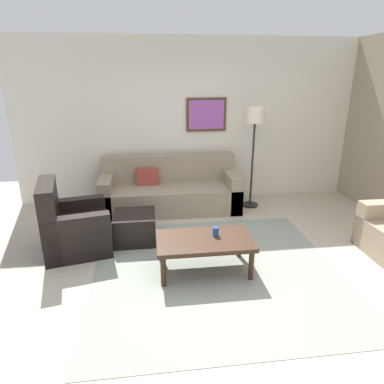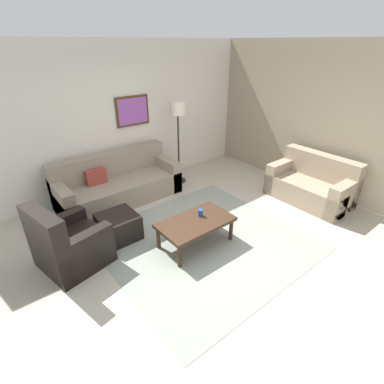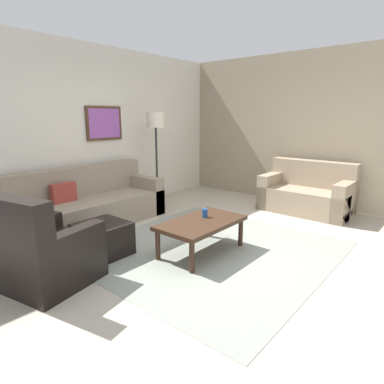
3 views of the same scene
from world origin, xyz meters
TOP-DOWN VIEW (x-y plane):
  - ground_plane at (0.00, 0.00)m, footprint 8.00×8.00m
  - rear_partition at (0.00, 2.60)m, footprint 6.00×0.12m
  - stone_feature_panel at (3.00, 0.00)m, footprint 0.12×5.20m
  - area_rug at (0.00, 0.00)m, footprint 2.86×2.75m
  - couch_main at (-0.40, 2.10)m, footprint 2.28×0.90m
  - couch_loveseat at (2.48, -0.27)m, footprint 0.81×1.48m
  - armchair_leather at (-1.77, 0.74)m, footprint 0.95×0.95m
  - ottoman at (-0.96, 0.91)m, footprint 0.56×0.56m
  - coffee_table at (-0.14, 0.04)m, footprint 1.10×0.64m
  - cup at (0.01, 0.10)m, footprint 0.07×0.07m
  - lamp_standing at (1.00, 1.99)m, footprint 0.32×0.32m
  - framed_artwork at (0.29, 2.51)m, footprint 0.69×0.04m

SIDE VIEW (x-z plane):
  - ground_plane at x=0.00m, z-range 0.00..0.00m
  - area_rug at x=0.00m, z-range 0.00..0.01m
  - ottoman at x=-0.96m, z-range 0.00..0.40m
  - couch_main at x=-0.40m, z-range -0.14..0.74m
  - couch_loveseat at x=2.48m, z-range -0.14..0.74m
  - armchair_leather at x=-1.77m, z-range -0.17..0.78m
  - coffee_table at x=-0.14m, z-range 0.15..0.56m
  - cup at x=0.01m, z-range 0.41..0.52m
  - rear_partition at x=0.00m, z-range 0.00..2.80m
  - stone_feature_panel at x=3.00m, z-range 0.00..2.80m
  - lamp_standing at x=1.00m, z-range 0.55..2.26m
  - framed_artwork at x=0.29m, z-range 1.24..1.81m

